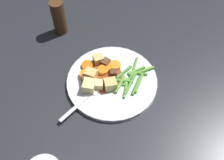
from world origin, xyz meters
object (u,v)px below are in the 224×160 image
object	(u,v)px
carrot_slice_4	(115,65)
potato_chunk_1	(91,74)
carrot_slice_0	(87,65)
meat_chunk_2	(88,80)
potato_chunk_3	(98,85)
meat_chunk_1	(114,72)
pepper_mill	(59,18)
potato_chunk_4	(98,59)
carrot_slice_3	(103,70)
meat_chunk_0	(106,62)
carrot_slice_1	(86,74)
carrot_slice_2	(109,67)
potato_chunk_2	(110,84)
fork	(86,98)
potato_chunk_0	(89,86)
dinner_plate	(112,81)

from	to	relation	value
carrot_slice_4	potato_chunk_1	distance (m)	0.08
carrot_slice_0	meat_chunk_2	size ratio (longest dim) A/B	1.10
potato_chunk_1	potato_chunk_3	size ratio (longest dim) A/B	1.12
meat_chunk_1	carrot_slice_0	bearing A→B (deg)	-9.96
carrot_slice_4	pepper_mill	xyz separation A→B (m)	(0.20, -0.13, 0.04)
potato_chunk_4	meat_chunk_2	size ratio (longest dim) A/B	0.88
potato_chunk_1	potato_chunk_4	xyz separation A→B (m)	(-0.01, -0.06, -0.00)
carrot_slice_3	meat_chunk_0	world-z (taller)	meat_chunk_0
meat_chunk_2	pepper_mill	world-z (taller)	pepper_mill
carrot_slice_1	pepper_mill	distance (m)	0.22
carrot_slice_2	carrot_slice_4	distance (m)	0.02
carrot_slice_2	potato_chunk_2	size ratio (longest dim) A/B	0.84
potato_chunk_2	meat_chunk_2	bearing A→B (deg)	-5.22
potato_chunk_3	fork	size ratio (longest dim) A/B	0.19
pepper_mill	potato_chunk_1	bearing A→B (deg)	128.42
meat_chunk_1	fork	world-z (taller)	meat_chunk_1
potato_chunk_3	potato_chunk_4	distance (m)	0.09
carrot_slice_1	potato_chunk_0	distance (m)	0.05
carrot_slice_3	carrot_slice_0	bearing A→B (deg)	-12.89
dinner_plate	potato_chunk_3	world-z (taller)	potato_chunk_3
meat_chunk_1	carrot_slice_2	bearing A→B (deg)	-43.89
carrot_slice_4	meat_chunk_2	bearing A→B (deg)	47.31
carrot_slice_4	carrot_slice_2	bearing A→B (deg)	35.22
potato_chunk_0	potato_chunk_4	world-z (taller)	potato_chunk_0
carrot_slice_1	potato_chunk_3	size ratio (longest dim) A/B	1.21
carrot_slice_0	potato_chunk_3	world-z (taller)	potato_chunk_3
potato_chunk_4	meat_chunk_2	distance (m)	0.08
meat_chunk_1	meat_chunk_2	bearing A→B (deg)	31.52
potato_chunk_1	potato_chunk_2	distance (m)	0.07
meat_chunk_0	pepper_mill	xyz separation A→B (m)	(0.18, -0.13, 0.04)
carrot_slice_0	pepper_mill	bearing A→B (deg)	-49.33
potato_chunk_4	potato_chunk_3	bearing A→B (deg)	101.38
carrot_slice_1	carrot_slice_3	bearing A→B (deg)	-152.80
potato_chunk_1	meat_chunk_0	world-z (taller)	potato_chunk_1
potato_chunk_4	meat_chunk_2	xyz separation A→B (m)	(0.01, 0.08, -0.00)
carrot_slice_0	carrot_slice_3	bearing A→B (deg)	167.11
carrot_slice_3	meat_chunk_2	size ratio (longest dim) A/B	1.05
potato_chunk_0	meat_chunk_0	distance (m)	0.10
dinner_plate	carrot_slice_0	size ratio (longest dim) A/B	7.46
meat_chunk_1	carrot_slice_1	bearing A→B (deg)	14.80
carrot_slice_2	potato_chunk_1	bearing A→B (deg)	42.54
pepper_mill	carrot_slice_4	bearing A→B (deg)	147.38
potato_chunk_0	fork	bearing A→B (deg)	86.71
carrot_slice_0	meat_chunk_0	world-z (taller)	meat_chunk_0
potato_chunk_2	meat_chunk_0	world-z (taller)	potato_chunk_2
meat_chunk_2	fork	xyz separation A→B (m)	(-0.01, 0.05, -0.01)
carrot_slice_0	pepper_mill	world-z (taller)	pepper_mill
carrot_slice_3	carrot_slice_4	size ratio (longest dim) A/B	0.95
carrot_slice_2	potato_chunk_2	bearing A→B (deg)	104.39
dinner_plate	potato_chunk_2	xyz separation A→B (m)	(0.00, 0.03, 0.02)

